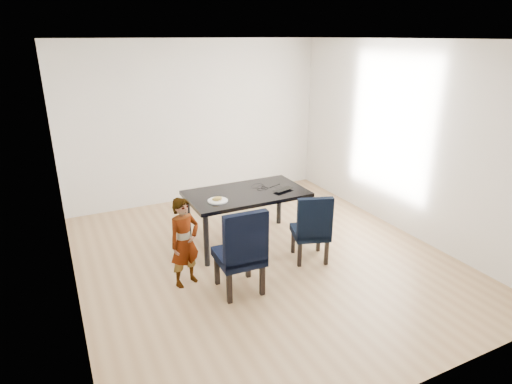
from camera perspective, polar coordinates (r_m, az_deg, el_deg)
name	(u,v)px	position (r m, az deg, el deg)	size (l,w,h in m)	color
floor	(263,258)	(5.67, 0.90, -8.77)	(4.50, 5.00, 0.01)	tan
ceiling	(264,39)	(4.96, 1.08, 19.78)	(4.50, 5.00, 0.01)	white
wall_back	(196,122)	(7.41, -7.97, 9.19)	(4.50, 0.01, 2.70)	white
wall_front	(424,244)	(3.27, 21.49, -6.47)	(4.50, 0.01, 2.70)	white
wall_left	(59,185)	(4.63, -24.74, 0.80)	(0.01, 5.00, 2.70)	silver
wall_right	(405,139)	(6.47, 19.20, 6.66)	(0.01, 5.00, 2.70)	silver
dining_table	(246,218)	(5.91, -1.28, -3.43)	(1.60, 0.90, 0.75)	black
chair_left	(239,249)	(4.78, -2.31, -7.61)	(0.49, 0.51, 1.03)	black
chair_right	(310,226)	(5.49, 7.25, -4.58)	(0.44, 0.45, 0.91)	black
child	(185,242)	(4.95, -9.50, -6.63)	(0.39, 0.26, 1.06)	#F23A14
plate	(218,201)	(5.47, -5.12, -1.16)	(0.26, 0.26, 0.01)	white
sandwich	(217,199)	(5.44, -5.21, -0.89)	(0.14, 0.06, 0.05)	#A5883B
laptop	(281,189)	(5.86, 3.36, 0.41)	(0.30, 0.19, 0.02)	black
cable_tangle	(262,188)	(5.89, 0.86, 0.47)	(0.15, 0.15, 0.01)	black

